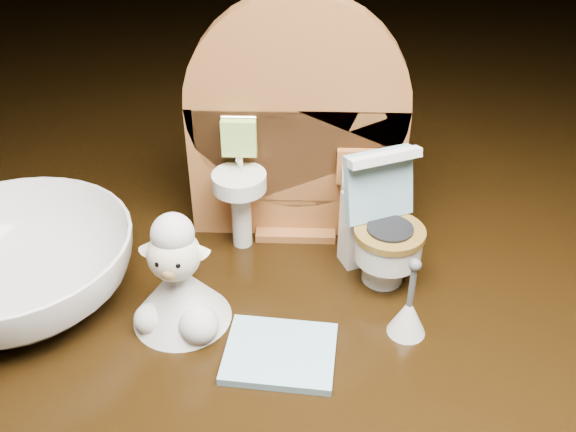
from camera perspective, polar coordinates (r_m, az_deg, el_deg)
backdrop_panel at (r=0.38m, az=0.66°, el=7.01°), size 0.13×0.05×0.15m
toy_toilet at (r=0.37m, az=8.18°, el=-1.38°), size 0.05×0.05×0.08m
bath_mat at (r=0.33m, az=-0.71°, el=-12.10°), size 0.06×0.05×0.00m
toilet_brush at (r=0.34m, az=10.63°, el=-8.53°), size 0.02×0.02×0.05m
plush_lamb at (r=0.34m, az=-9.71°, el=-6.15°), size 0.05×0.05×0.07m
ceramic_bowl at (r=0.38m, az=-22.97°, el=-4.35°), size 0.16×0.16×0.04m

